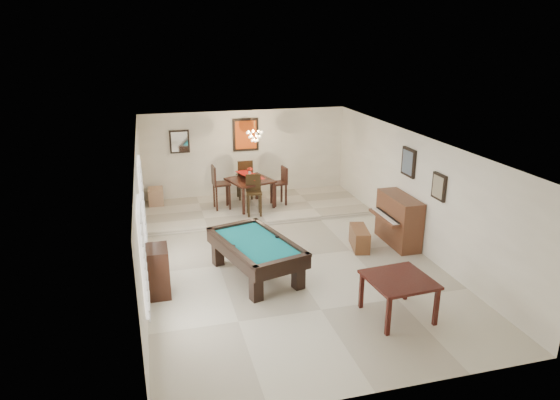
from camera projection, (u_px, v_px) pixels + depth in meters
name	position (u px, v px, depth m)	size (l,w,h in m)	color
ground_plane	(287.00, 258.00, 10.98)	(6.00, 9.00, 0.02)	beige
wall_back	(246.00, 155.00, 14.68)	(6.00, 0.04, 2.60)	silver
wall_front	(382.00, 310.00, 6.44)	(6.00, 0.04, 2.60)	silver
wall_left	(141.00, 215.00, 9.83)	(0.04, 9.00, 2.60)	silver
wall_right	(415.00, 191.00, 11.30)	(0.04, 9.00, 2.60)	silver
ceiling	(288.00, 142.00, 10.15)	(6.00, 9.00, 0.04)	white
dining_step	(256.00, 208.00, 13.93)	(6.00, 2.50, 0.12)	beige
window_left_front	(143.00, 255.00, 7.79)	(0.06, 1.00, 1.70)	white
window_left_rear	(142.00, 200.00, 10.35)	(0.06, 1.00, 1.70)	white
pool_table	(256.00, 259.00, 10.06)	(1.20, 2.21, 0.74)	black
square_table	(398.00, 297.00, 8.61)	(1.05, 1.05, 0.73)	black
upright_piano	(393.00, 221.00, 11.53)	(0.78, 1.39, 1.16)	brown
piano_bench	(359.00, 238.00, 11.42)	(0.33, 0.86, 0.48)	brown
apothecary_chest	(158.00, 271.00, 9.31)	(0.42, 0.63, 0.95)	black
dining_table	(250.00, 191.00, 13.75)	(1.08, 1.08, 0.90)	black
flower_vase	(250.00, 171.00, 13.57)	(0.13, 0.13, 0.22)	#9E1D0D
dining_chair_south	(254.00, 196.00, 13.07)	(0.39, 0.39, 1.07)	black
dining_chair_north	(244.00, 179.00, 14.39)	(0.43, 0.43, 1.16)	black
dining_chair_west	(221.00, 187.00, 13.54)	(0.45, 0.45, 1.21)	black
dining_chair_east	(278.00, 186.00, 13.87)	(0.40, 0.40, 1.07)	black
corner_bench	(156.00, 196.00, 13.99)	(0.41, 0.51, 0.46)	tan
chandelier	(255.00, 132.00, 13.21)	(0.44, 0.44, 0.60)	#FFE5B2
back_painting	(246.00, 135.00, 14.46)	(0.75, 0.06, 0.95)	#D84C14
back_mirror	(179.00, 142.00, 14.02)	(0.55, 0.06, 0.65)	white
right_picture_upper	(409.00, 162.00, 11.37)	(0.06, 0.55, 0.65)	slate
right_picture_lower	(439.00, 187.00, 10.24)	(0.06, 0.45, 0.55)	gray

